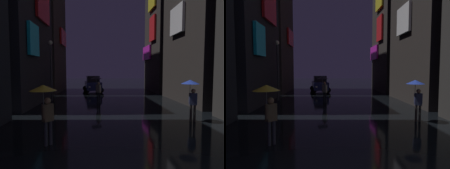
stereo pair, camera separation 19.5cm
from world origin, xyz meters
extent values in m
cube|color=black|center=(-7.50, 13.04, 6.99)|extent=(4.00, 8.08, 13.97)
cube|color=#19D8F2|center=(-5.35, 11.06, 4.65)|extent=(0.20, 1.91, 2.13)
cube|color=red|center=(-5.35, 13.64, 7.76)|extent=(0.20, 3.35, 2.63)
cube|color=#2D2826|center=(-7.50, 21.68, 10.72)|extent=(4.00, 7.36, 21.44)
cube|color=red|center=(-5.35, 22.52, 6.60)|extent=(0.20, 3.23, 1.91)
cube|color=white|center=(5.35, 13.08, 6.63)|extent=(0.20, 2.55, 2.20)
cube|color=#2D2826|center=(7.50, 21.51, 7.44)|extent=(4.00, 7.02, 14.89)
cube|color=#F226D8|center=(5.35, 23.18, 4.84)|extent=(0.20, 3.59, 1.75)
cube|color=red|center=(5.35, 20.46, 7.45)|extent=(0.20, 2.21, 2.84)
cube|color=yellow|center=(5.35, 20.87, 10.69)|extent=(0.20, 2.89, 1.80)
cylinder|color=#2D2D38|center=(-2.64, 4.04, 0.42)|extent=(0.12, 0.12, 0.85)
cylinder|color=#2D2D38|center=(-2.77, 3.91, 0.42)|extent=(0.12, 0.12, 0.85)
cube|color=brown|center=(-2.70, 3.97, 1.15)|extent=(0.40, 0.40, 0.60)
sphere|color=#9E7051|center=(-2.70, 3.97, 1.56)|extent=(0.22, 0.22, 0.22)
cylinder|color=brown|center=(-2.80, 3.81, 1.20)|extent=(0.09, 0.09, 0.50)
cylinder|color=slate|center=(-2.80, 3.81, 1.53)|extent=(0.02, 0.02, 0.77)
cone|color=yellow|center=(-2.80, 3.81, 2.02)|extent=(0.90, 0.90, 0.20)
cylinder|color=#38332D|center=(3.88, 6.73, 0.42)|extent=(0.12, 0.12, 0.85)
cylinder|color=#38332D|center=(3.70, 6.76, 0.42)|extent=(0.12, 0.12, 0.85)
cube|color=#333859|center=(3.79, 6.75, 1.15)|extent=(0.37, 0.28, 0.60)
sphere|color=#9E7051|center=(3.79, 6.75, 1.56)|extent=(0.22, 0.22, 0.22)
cylinder|color=#333859|center=(3.61, 6.73, 1.20)|extent=(0.09, 0.09, 0.50)
cylinder|color=slate|center=(3.61, 6.73, 1.53)|extent=(0.02, 0.02, 0.77)
cone|color=#263FB2|center=(3.61, 6.73, 2.02)|extent=(0.90, 0.90, 0.20)
cylinder|color=black|center=(-0.90, 12.71, 0.42)|extent=(0.12, 0.12, 0.85)
cylinder|color=black|center=(-1.05, 12.80, 0.42)|extent=(0.12, 0.12, 0.85)
cube|color=gray|center=(-0.98, 12.76, 1.15)|extent=(0.40, 0.37, 0.60)
sphere|color=#9E7051|center=(-0.98, 12.76, 1.56)|extent=(0.22, 0.22, 0.22)
cylinder|color=gray|center=(-1.15, 12.81, 1.20)|extent=(0.09, 0.09, 0.50)
cylinder|color=slate|center=(-1.15, 12.81, 1.53)|extent=(0.02, 0.02, 0.77)
cone|color=black|center=(-1.15, 12.81, 2.02)|extent=(0.90, 0.90, 0.20)
cube|color=navy|center=(-1.68, 20.96, 0.77)|extent=(2.20, 4.28, 0.90)
cube|color=black|center=(-1.68, 20.96, 1.57)|extent=(1.67, 2.01, 0.70)
cylinder|color=black|center=(-0.72, 19.74, 0.32)|extent=(0.66, 0.30, 0.64)
cylinder|color=black|center=(-2.32, 19.54, 0.32)|extent=(0.66, 0.30, 0.64)
cylinder|color=black|center=(-1.05, 22.39, 0.32)|extent=(0.66, 0.30, 0.64)
cylinder|color=black|center=(-2.65, 22.18, 0.32)|extent=(0.66, 0.30, 0.64)
cube|color=white|center=(-0.88, 18.98, 0.77)|extent=(0.21, 0.08, 0.14)
cube|color=white|center=(-1.97, 18.84, 0.77)|extent=(0.21, 0.08, 0.14)
cylinder|color=#2D2D33|center=(-5.00, 14.34, 2.37)|extent=(0.14, 0.14, 4.73)
sphere|color=#F9EFCC|center=(-5.00, 14.34, 4.91)|extent=(0.36, 0.36, 0.36)
camera|label=1|loc=(-0.94, -2.92, 2.61)|focal=32.00mm
camera|label=2|loc=(-0.75, -2.93, 2.61)|focal=32.00mm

